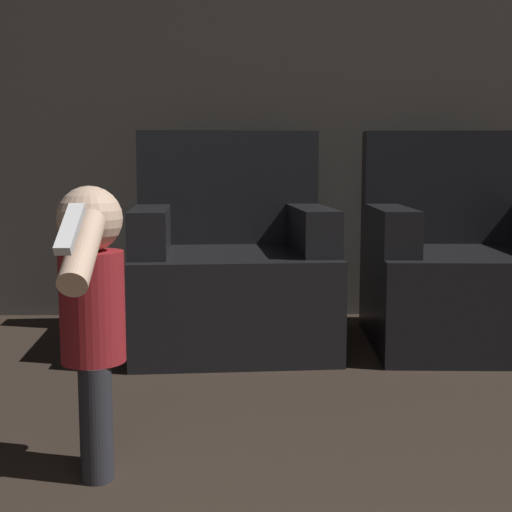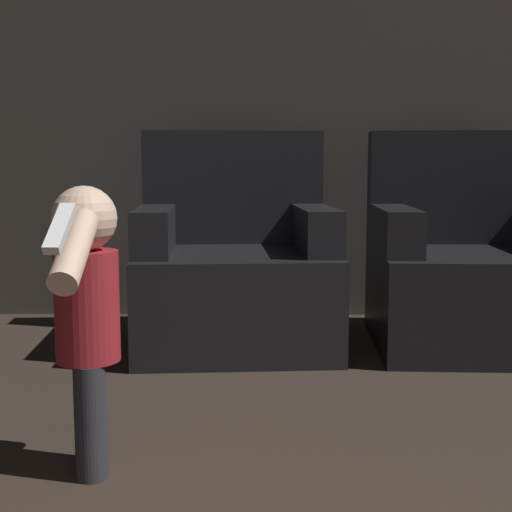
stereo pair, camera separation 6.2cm
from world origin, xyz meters
TOP-DOWN VIEW (x-y plane):
  - wall_back at (0.00, 4.50)m, footprint 8.40×0.05m
  - armchair_left at (-0.17, 3.85)m, footprint 0.95×0.93m
  - armchair_right at (0.93, 3.85)m, footprint 0.92×0.90m
  - person_toddler at (-0.51, 2.41)m, footprint 0.17×0.54m

SIDE VIEW (x-z plane):
  - armchair_left at x=-0.17m, z-range -0.16..0.84m
  - armchair_right at x=0.93m, z-range -0.16..0.84m
  - person_toddler at x=-0.51m, z-range 0.07..0.86m
  - wall_back at x=0.00m, z-range 0.00..2.60m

